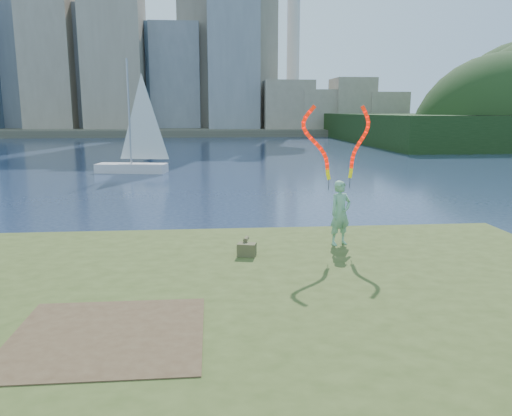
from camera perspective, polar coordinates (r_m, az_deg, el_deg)
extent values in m
plane|color=#19263F|center=(12.10, -2.88, -10.88)|extent=(320.00, 320.00, 0.00)
cube|color=#374619|center=(9.76, -2.28, -15.54)|extent=(20.00, 18.00, 0.30)
cube|color=#374619|center=(9.92, -2.38, -13.47)|extent=(17.00, 15.00, 0.30)
cube|color=#374619|center=(10.01, -2.45, -11.70)|extent=(14.00, 12.00, 0.30)
cube|color=#47331E|center=(9.01, -16.60, -13.73)|extent=(3.20, 3.00, 0.02)
cube|color=#4B4637|center=(106.29, -4.98, 8.92)|extent=(320.00, 40.00, 1.20)
imported|color=#217E3B|center=(14.13, 9.62, -0.57)|extent=(0.78, 0.66, 1.81)
cylinder|color=black|center=(13.88, 8.31, 2.66)|extent=(0.02, 0.02, 0.30)
cylinder|color=black|center=(14.32, 10.66, 2.84)|extent=(0.02, 0.02, 0.30)
cube|color=#443F23|center=(13.01, -1.07, -4.78)|extent=(0.53, 0.42, 0.34)
cylinder|color=#443F23|center=(13.16, -1.14, -3.57)|extent=(0.19, 0.33, 0.11)
cube|color=silver|center=(38.11, -14.02, 4.40)|extent=(5.33, 2.57, 0.72)
cylinder|color=gray|center=(37.88, -14.30, 10.40)|extent=(0.14, 0.14, 7.77)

